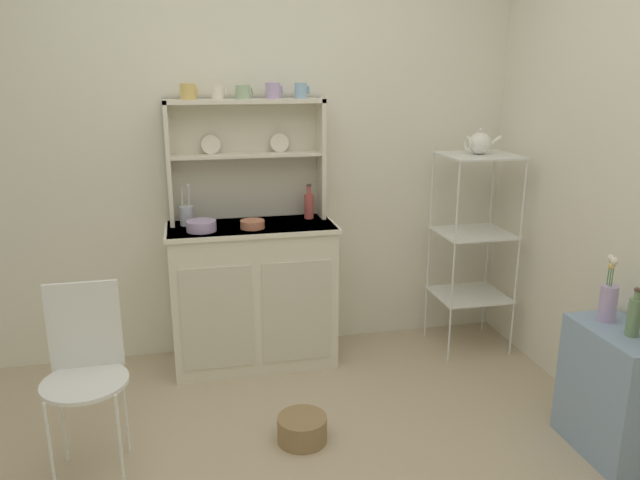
{
  "coord_description": "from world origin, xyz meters",
  "views": [
    {
      "loc": [
        -0.41,
        -2.03,
        1.72
      ],
      "look_at": [
        0.3,
        1.12,
        0.81
      ],
      "focal_mm": 34.29,
      "sensor_mm": 36.0,
      "label": 1
    }
  ],
  "objects_px": {
    "hutch_shelf_unit": "(246,150)",
    "bowl_mixing_large": "(201,226)",
    "side_shelf_blue": "(614,392)",
    "cup_gold_0": "(188,91)",
    "utensil_jar": "(187,215)",
    "flower_vase": "(608,299)",
    "hutch_cabinet": "(253,293)",
    "floor_basket": "(302,429)",
    "oil_bottle": "(634,316)",
    "bakers_rack": "(474,228)",
    "porcelain_teapot": "(480,143)",
    "jam_bottle": "(309,205)",
    "wire_chair": "(85,362)"
  },
  "relations": [
    {
      "from": "hutch_shelf_unit",
      "to": "bowl_mixing_large",
      "type": "bearing_deg",
      "value": -140.0
    },
    {
      "from": "side_shelf_blue",
      "to": "cup_gold_0",
      "type": "relative_size",
      "value": 6.24
    },
    {
      "from": "utensil_jar",
      "to": "flower_vase",
      "type": "relative_size",
      "value": 0.77
    },
    {
      "from": "hutch_cabinet",
      "to": "hutch_shelf_unit",
      "type": "bearing_deg",
      "value": 90.0
    },
    {
      "from": "cup_gold_0",
      "to": "floor_basket",
      "type": "bearing_deg",
      "value": -66.77
    },
    {
      "from": "hutch_cabinet",
      "to": "oil_bottle",
      "type": "distance_m",
      "value": 2.01
    },
    {
      "from": "hutch_shelf_unit",
      "to": "bakers_rack",
      "type": "distance_m",
      "value": 1.45
    },
    {
      "from": "side_shelf_blue",
      "to": "porcelain_teapot",
      "type": "bearing_deg",
      "value": 97.04
    },
    {
      "from": "jam_bottle",
      "to": "cup_gold_0",
      "type": "bearing_deg",
      "value": 176.9
    },
    {
      "from": "wire_chair",
      "to": "floor_basket",
      "type": "bearing_deg",
      "value": 28.03
    },
    {
      "from": "bakers_rack",
      "to": "flower_vase",
      "type": "bearing_deg",
      "value": -82.3
    },
    {
      "from": "hutch_shelf_unit",
      "to": "floor_basket",
      "type": "relative_size",
      "value": 3.79
    },
    {
      "from": "side_shelf_blue",
      "to": "jam_bottle",
      "type": "bearing_deg",
      "value": 129.99
    },
    {
      "from": "wire_chair",
      "to": "porcelain_teapot",
      "type": "distance_m",
      "value": 2.43
    },
    {
      "from": "wire_chair",
      "to": "jam_bottle",
      "type": "height_order",
      "value": "jam_bottle"
    },
    {
      "from": "wire_chair",
      "to": "utensil_jar",
      "type": "height_order",
      "value": "utensil_jar"
    },
    {
      "from": "side_shelf_blue",
      "to": "bowl_mixing_large",
      "type": "xyz_separation_m",
      "value": [
        -1.78,
        1.2,
        0.58
      ]
    },
    {
      "from": "hutch_shelf_unit",
      "to": "utensil_jar",
      "type": "distance_m",
      "value": 0.5
    },
    {
      "from": "side_shelf_blue",
      "to": "cup_gold_0",
      "type": "xyz_separation_m",
      "value": [
        -1.8,
        1.39,
        1.3
      ]
    },
    {
      "from": "porcelain_teapot",
      "to": "oil_bottle",
      "type": "height_order",
      "value": "porcelain_teapot"
    },
    {
      "from": "bakers_rack",
      "to": "side_shelf_blue",
      "type": "bearing_deg",
      "value": -83.02
    },
    {
      "from": "cup_gold_0",
      "to": "bowl_mixing_large",
      "type": "distance_m",
      "value": 0.74
    },
    {
      "from": "cup_gold_0",
      "to": "oil_bottle",
      "type": "xyz_separation_m",
      "value": [
        1.8,
        -1.44,
        -0.9
      ]
    },
    {
      "from": "hutch_cabinet",
      "to": "flower_vase",
      "type": "xyz_separation_m",
      "value": [
        1.49,
        -1.15,
        0.27
      ]
    },
    {
      "from": "hutch_cabinet",
      "to": "wire_chair",
      "type": "bearing_deg",
      "value": -133.08
    },
    {
      "from": "jam_bottle",
      "to": "utensil_jar",
      "type": "height_order",
      "value": "utensil_jar"
    },
    {
      "from": "bakers_rack",
      "to": "utensil_jar",
      "type": "relative_size",
      "value": 5.09
    },
    {
      "from": "jam_bottle",
      "to": "flower_vase",
      "type": "height_order",
      "value": "jam_bottle"
    },
    {
      "from": "jam_bottle",
      "to": "oil_bottle",
      "type": "height_order",
      "value": "jam_bottle"
    },
    {
      "from": "bakers_rack",
      "to": "utensil_jar",
      "type": "distance_m",
      "value": 1.72
    },
    {
      "from": "hutch_cabinet",
      "to": "bakers_rack",
      "type": "distance_m",
      "value": 1.39
    },
    {
      "from": "hutch_shelf_unit",
      "to": "cup_gold_0",
      "type": "relative_size",
      "value": 9.27
    },
    {
      "from": "floor_basket",
      "to": "porcelain_teapot",
      "type": "height_order",
      "value": "porcelain_teapot"
    },
    {
      "from": "hutch_cabinet",
      "to": "floor_basket",
      "type": "distance_m",
      "value": 0.96
    },
    {
      "from": "side_shelf_blue",
      "to": "wire_chair",
      "type": "distance_m",
      "value": 2.35
    },
    {
      "from": "hutch_cabinet",
      "to": "utensil_jar",
      "type": "xyz_separation_m",
      "value": [
        -0.36,
        0.08,
        0.48
      ]
    },
    {
      "from": "bowl_mixing_large",
      "to": "jam_bottle",
      "type": "relative_size",
      "value": 0.79
    },
    {
      "from": "hutch_cabinet",
      "to": "cup_gold_0",
      "type": "xyz_separation_m",
      "value": [
        -0.31,
        0.12,
        1.16
      ]
    },
    {
      "from": "bowl_mixing_large",
      "to": "utensil_jar",
      "type": "height_order",
      "value": "utensil_jar"
    },
    {
      "from": "wire_chair",
      "to": "floor_basket",
      "type": "distance_m",
      "value": 1.04
    },
    {
      "from": "side_shelf_blue",
      "to": "jam_bottle",
      "type": "xyz_separation_m",
      "value": [
        -1.14,
        1.36,
        0.63
      ]
    },
    {
      "from": "hutch_shelf_unit",
      "to": "side_shelf_blue",
      "type": "relative_size",
      "value": 1.49
    },
    {
      "from": "side_shelf_blue",
      "to": "porcelain_teapot",
      "type": "xyz_separation_m",
      "value": [
        -0.15,
        1.18,
        0.99
      ]
    },
    {
      "from": "utensil_jar",
      "to": "floor_basket",
      "type": "bearing_deg",
      "value": -63.49
    },
    {
      "from": "side_shelf_blue",
      "to": "jam_bottle",
      "type": "relative_size",
      "value": 2.94
    },
    {
      "from": "flower_vase",
      "to": "bakers_rack",
      "type": "bearing_deg",
      "value": 97.7
    },
    {
      "from": "bakers_rack",
      "to": "bowl_mixing_large",
      "type": "height_order",
      "value": "bakers_rack"
    },
    {
      "from": "hutch_shelf_unit",
      "to": "flower_vase",
      "type": "xyz_separation_m",
      "value": [
        1.49,
        -1.31,
        -0.55
      ]
    },
    {
      "from": "floor_basket",
      "to": "utensil_jar",
      "type": "relative_size",
      "value": 0.98
    },
    {
      "from": "hutch_shelf_unit",
      "to": "wire_chair",
      "type": "xyz_separation_m",
      "value": [
        -0.82,
        -1.04,
        -0.75
      ]
    }
  ]
}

